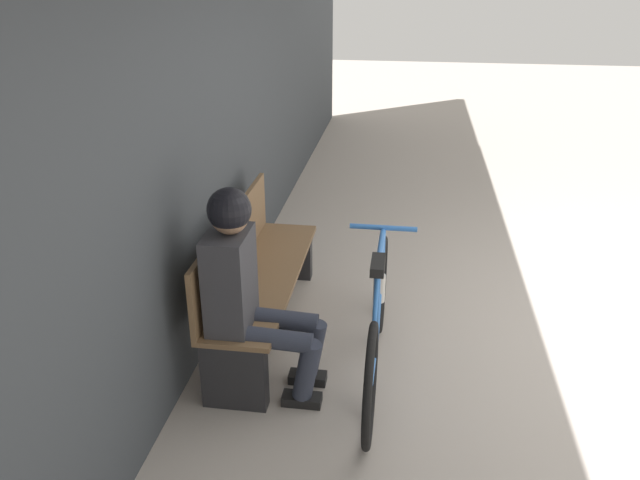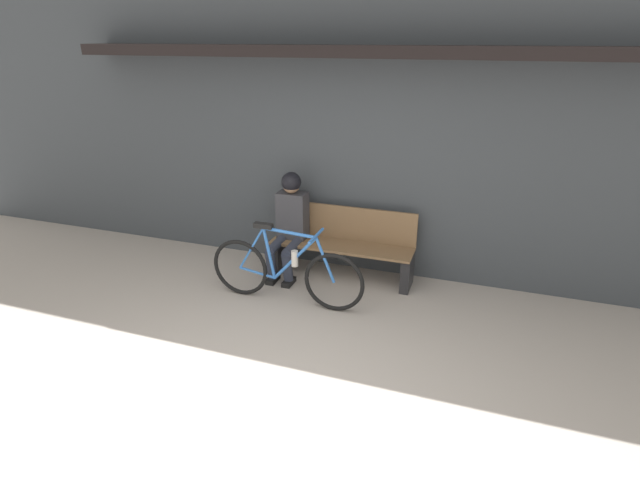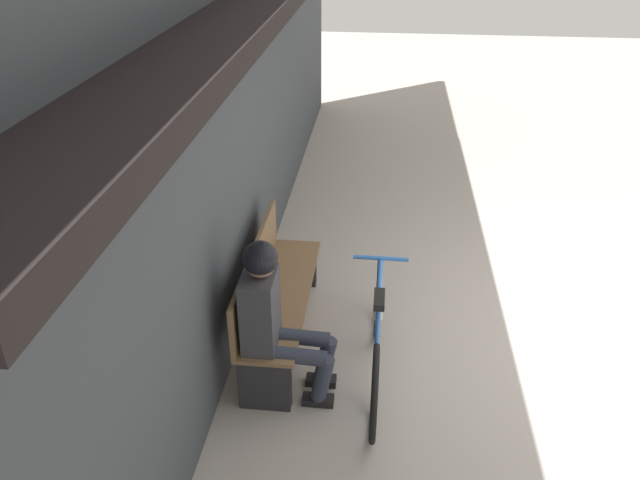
# 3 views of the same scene
# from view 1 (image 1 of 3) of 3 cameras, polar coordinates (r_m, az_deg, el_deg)

# --- Properties ---
(storefront_wall) EXTENTS (12.00, 0.56, 3.20)m
(storefront_wall) POSITION_cam_1_polar(r_m,az_deg,el_deg) (3.83, -11.04, 14.91)
(storefront_wall) COLOR #3D4247
(storefront_wall) RESTS_ON ground_plane
(park_bench_near) EXTENTS (1.65, 0.42, 0.82)m
(park_bench_near) POSITION_cam_1_polar(r_m,az_deg,el_deg) (4.04, -5.83, -3.52)
(park_bench_near) COLOR brown
(park_bench_near) RESTS_ON ground_plane
(bicycle) EXTENTS (1.71, 0.40, 0.87)m
(bicycle) POSITION_cam_1_polar(r_m,az_deg,el_deg) (3.62, 5.24, -7.49)
(bicycle) COLOR black
(bicycle) RESTS_ON ground_plane
(person_seated) EXTENTS (0.34, 0.62, 1.22)m
(person_seated) POSITION_cam_1_polar(r_m,az_deg,el_deg) (3.35, -6.71, -3.86)
(person_seated) COLOR #2D3342
(person_seated) RESTS_ON ground_plane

